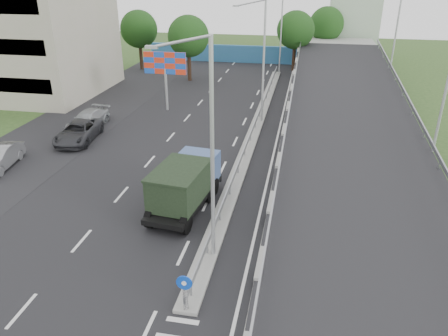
% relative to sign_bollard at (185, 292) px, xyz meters
% --- Properties ---
extents(road_surface, '(26.00, 90.00, 0.04)m').
position_rel_sign_bollard_xyz_m(road_surface, '(-3.00, 17.83, -1.03)').
color(road_surface, black).
rests_on(road_surface, ground).
extents(parking_strip, '(8.00, 90.00, 0.05)m').
position_rel_sign_bollard_xyz_m(parking_strip, '(-16.00, 17.83, -1.03)').
color(parking_strip, black).
rests_on(parking_strip, ground).
extents(median, '(1.00, 44.00, 0.20)m').
position_rel_sign_bollard_xyz_m(median, '(0.00, 21.83, -0.93)').
color(median, gray).
rests_on(median, ground).
extents(overpass_ramp, '(10.00, 50.00, 3.50)m').
position_rel_sign_bollard_xyz_m(overpass_ramp, '(7.50, 21.83, 0.72)').
color(overpass_ramp, gray).
rests_on(overpass_ramp, ground).
extents(median_guardrail, '(0.09, 44.00, 0.71)m').
position_rel_sign_bollard_xyz_m(median_guardrail, '(0.00, 21.83, -0.28)').
color(median_guardrail, gray).
rests_on(median_guardrail, median).
extents(sign_bollard, '(0.64, 0.23, 1.67)m').
position_rel_sign_bollard_xyz_m(sign_bollard, '(0.00, 0.00, 0.00)').
color(sign_bollard, black).
rests_on(sign_bollard, median).
extents(lamp_post_near, '(2.74, 0.18, 10.08)m').
position_rel_sign_bollard_xyz_m(lamp_post_near, '(0.11, 3.83, 4.77)').
color(lamp_post_near, '#B2B5B7').
rests_on(lamp_post_near, median).
extents(lamp_post_mid, '(2.74, 0.18, 10.08)m').
position_rel_sign_bollard_xyz_m(lamp_post_mid, '(0.11, 23.83, 4.77)').
color(lamp_post_mid, '#B2B5B7').
rests_on(lamp_post_mid, median).
extents(lamp_post_far, '(2.74, 0.18, 10.08)m').
position_rel_sign_bollard_xyz_m(lamp_post_far, '(0.11, 43.83, 4.77)').
color(lamp_post_far, '#B2B5B7').
rests_on(lamp_post_far, median).
extents(blue_wall, '(30.00, 0.50, 2.40)m').
position_rel_sign_bollard_xyz_m(blue_wall, '(-4.00, 49.83, 0.17)').
color(blue_wall, teal).
rests_on(blue_wall, ground).
extents(church, '(7.00, 7.00, 13.80)m').
position_rel_sign_bollard_xyz_m(church, '(10.00, 57.83, 4.28)').
color(church, '#B2CCAD').
rests_on(church, ground).
extents(billboard, '(4.00, 0.24, 5.50)m').
position_rel_sign_bollard_xyz_m(billboard, '(-9.00, 25.83, 3.15)').
color(billboard, '#B2B5B7').
rests_on(billboard, ground).
extents(tree_left_mid, '(4.80, 4.80, 7.60)m').
position_rel_sign_bollard_xyz_m(tree_left_mid, '(-10.00, 37.83, 4.14)').
color(tree_left_mid, black).
rests_on(tree_left_mid, ground).
extents(tree_median_far, '(4.80, 4.80, 7.60)m').
position_rel_sign_bollard_xyz_m(tree_median_far, '(2.00, 45.83, 4.14)').
color(tree_median_far, black).
rests_on(tree_median_far, ground).
extents(tree_left_far, '(4.80, 4.80, 7.60)m').
position_rel_sign_bollard_xyz_m(tree_left_far, '(-18.00, 42.83, 4.14)').
color(tree_left_far, black).
rests_on(tree_left_far, ground).
extents(tree_ramp_far, '(4.80, 4.80, 7.60)m').
position_rel_sign_bollard_xyz_m(tree_ramp_far, '(6.00, 52.83, 4.14)').
color(tree_ramp_far, black).
rests_on(tree_ramp_far, ground).
extents(dump_truck, '(3.04, 6.56, 2.79)m').
position_rel_sign_bollard_xyz_m(dump_truck, '(-2.24, 8.14, 0.51)').
color(dump_truck, black).
rests_on(dump_truck, ground).
extents(parked_car_c, '(3.09, 5.68, 1.51)m').
position_rel_sign_bollard_xyz_m(parked_car_c, '(-13.36, 16.68, -0.28)').
color(parked_car_c, '#2D2E32').
rests_on(parked_car_c, ground).
extents(parked_car_d, '(2.39, 5.07, 1.43)m').
position_rel_sign_bollard_xyz_m(parked_car_d, '(-14.10, 19.75, -0.32)').
color(parked_car_d, '#92979A').
rests_on(parked_car_d, ground).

